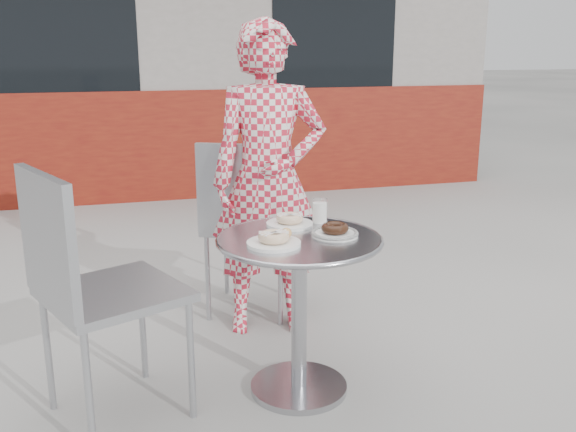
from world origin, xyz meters
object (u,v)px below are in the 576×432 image
object	(u,v)px
chair_left	(114,343)
plate_near	(274,240)
seated_person	(269,181)
chair_far	(251,259)
bistro_table	(299,276)
plate_checker	(335,232)
milk_cup	(320,211)
plate_far	(290,221)

from	to	relation	value
chair_left	plate_near	bearing A→B (deg)	-121.25
seated_person	plate_near	distance (m)	0.74
chair_far	bistro_table	bearing A→B (deg)	115.04
bistro_table	plate_checker	size ratio (longest dim) A/B	3.55
milk_cup	plate_near	bearing A→B (deg)	-135.61
bistro_table	milk_cup	world-z (taller)	milk_cup
plate_near	milk_cup	distance (m)	0.37
plate_checker	chair_far	bearing A→B (deg)	99.56
chair_left	plate_near	xyz separation A→B (m)	(0.61, -0.08, 0.38)
chair_left	seated_person	world-z (taller)	seated_person
milk_cup	bistro_table	bearing A→B (deg)	-127.45
bistro_table	chair_far	world-z (taller)	chair_far
seated_person	plate_checker	distance (m)	0.67
bistro_table	plate_checker	distance (m)	0.23
chair_left	plate_near	size ratio (longest dim) A/B	4.81
chair_far	plate_near	xyz separation A→B (m)	(-0.11, -0.95, 0.40)
plate_far	plate_near	world-z (taller)	plate_near
seated_person	chair_far	bearing A→B (deg)	109.47
bistro_table	milk_cup	xyz separation A→B (m)	(0.14, 0.19, 0.21)
chair_left	plate_near	world-z (taller)	chair_left
chair_left	milk_cup	size ratio (longest dim) A/B	9.56
chair_left	seated_person	bearing A→B (deg)	-73.90
seated_person	plate_near	world-z (taller)	seated_person
chair_far	milk_cup	xyz separation A→B (m)	(0.15, -0.70, 0.43)
seated_person	plate_checker	xyz separation A→B (m)	(0.11, -0.66, -0.08)
bistro_table	chair_left	size ratio (longest dim) A/B	0.68
seated_person	milk_cup	bearing A→B (deg)	-67.36
seated_person	plate_far	xyz separation A→B (m)	(-0.03, -0.47, -0.07)
seated_person	plate_near	size ratio (longest dim) A/B	7.42
chair_left	seated_person	distance (m)	1.09
plate_near	milk_cup	world-z (taller)	milk_cup
chair_left	plate_near	distance (m)	0.73
chair_left	seated_person	xyz separation A→B (m)	(0.76, 0.63, 0.46)
plate_near	plate_checker	world-z (taller)	plate_near
chair_left	bistro_table	bearing A→B (deg)	-114.66
plate_far	plate_near	size ratio (longest dim) A/B	0.95
seated_person	milk_cup	world-z (taller)	seated_person
seated_person	plate_far	bearing A→B (deg)	-84.04
bistro_table	chair_left	xyz separation A→B (m)	(-0.73, 0.01, -0.20)
chair_far	milk_cup	world-z (taller)	chair_far
bistro_table	plate_near	xyz separation A→B (m)	(-0.12, -0.07, 0.18)
chair_left	plate_far	world-z (taller)	chair_left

